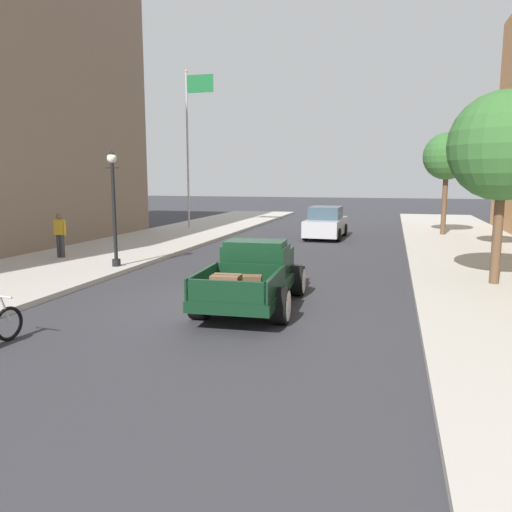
# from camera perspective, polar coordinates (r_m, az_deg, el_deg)

# --- Properties ---
(ground_plane) EXTENTS (140.00, 140.00, 0.00)m
(ground_plane) POSITION_cam_1_polar(r_m,az_deg,el_deg) (12.55, -3.14, -5.43)
(ground_plane) COLOR #333338
(hotrod_truck_dark_green) EXTENTS (2.35, 5.00, 1.58)m
(hotrod_truck_dark_green) POSITION_cam_1_polar(r_m,az_deg,el_deg) (12.37, -0.11, -2.05)
(hotrod_truck_dark_green) COLOR black
(hotrod_truck_dark_green) RESTS_ON ground
(car_background_silver) EXTENTS (1.96, 4.35, 1.65)m
(car_background_silver) POSITION_cam_1_polar(r_m,az_deg,el_deg) (26.26, 7.98, 3.70)
(car_background_silver) COLOR #B7B7BC
(car_background_silver) RESTS_ON ground
(pedestrian_sidewalk_left) EXTENTS (0.53, 0.22, 1.65)m
(pedestrian_sidewalk_left) POSITION_cam_1_polar(r_m,az_deg,el_deg) (20.07, -21.49, 2.50)
(pedestrian_sidewalk_left) COLOR #333338
(pedestrian_sidewalk_left) RESTS_ON sidewalk_left
(street_lamp_near) EXTENTS (0.50, 0.32, 3.85)m
(street_lamp_near) POSITION_cam_1_polar(r_m,az_deg,el_deg) (17.35, -15.94, 6.18)
(street_lamp_near) COLOR black
(street_lamp_near) RESTS_ON sidewalk_left
(flagpole) EXTENTS (1.74, 0.16, 9.16)m
(flagpole) POSITION_cam_1_polar(r_m,az_deg,el_deg) (30.52, -7.45, 13.83)
(flagpole) COLOR #B2B2B7
(flagpole) RESTS_ON sidewalk_left
(street_tree_nearest) EXTENTS (2.98, 2.98, 5.31)m
(street_tree_nearest) POSITION_cam_1_polar(r_m,az_deg,el_deg) (15.44, 26.45, 11.13)
(street_tree_nearest) COLOR brown
(street_tree_nearest) RESTS_ON sidewalk_right
(street_tree_second) EXTENTS (2.07, 2.07, 4.97)m
(street_tree_second) POSITION_cam_1_polar(r_m,az_deg,el_deg) (22.69, 26.42, 10.32)
(street_tree_second) COLOR brown
(street_tree_second) RESTS_ON sidewalk_right
(street_tree_third) EXTENTS (2.42, 2.42, 5.29)m
(street_tree_third) POSITION_cam_1_polar(r_m,az_deg,el_deg) (28.18, 20.97, 10.52)
(street_tree_third) COLOR brown
(street_tree_third) RESTS_ON sidewalk_right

